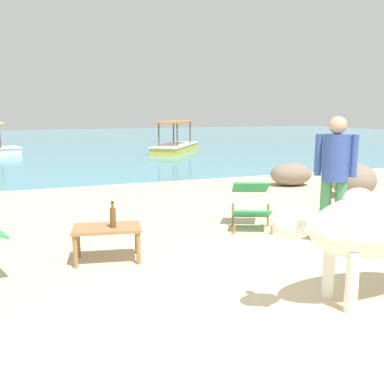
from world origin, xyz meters
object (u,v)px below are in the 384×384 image
Objects in this scene: cow at (375,226)px; person_standing at (335,171)px; deck_chair_near at (251,202)px; bottle at (113,217)px; boat_yellow at (175,145)px; low_bench_table at (107,232)px.

cow is 1.67m from person_standing.
cow is at bearing 19.77° from deck_chair_near.
person_standing reaches higher than cow.
boat_yellow is (5.01, 12.54, -0.27)m from bottle.
low_bench_table is at bearing -49.61° from deck_chair_near.
cow reaches higher than deck_chair_near.
low_bench_table is 13.48m from boat_yellow.
deck_chair_near is at bearing 18.59° from bottle.
deck_chair_near is at bearing -94.08° from cow.
boat_yellow is at bearing 31.34° from person_standing.
person_standing reaches higher than low_bench_table.
person_standing reaches higher than boat_yellow.
boat_yellow reaches higher than cow.
boat_yellow is at bearing 68.22° from bottle.
deck_chair_near is at bearing 70.40° from person_standing.
person_standing is (0.76, 1.47, 0.26)m from cow.
boat_yellow reaches higher than deck_chair_near.
boat_yellow is (3.03, 14.35, -0.43)m from cow.
person_standing is (2.80, -0.39, 0.61)m from low_bench_table.
cow is at bearing -31.44° from low_bench_table.
cow is at bearing -165.87° from person_standing.
low_bench_table is 0.20m from bottle.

